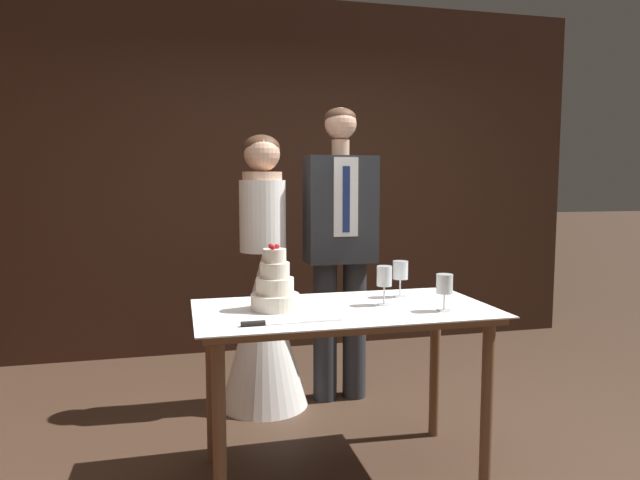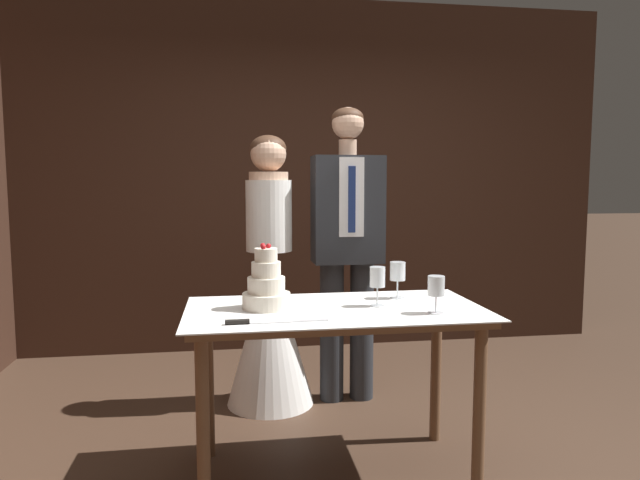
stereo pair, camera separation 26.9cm
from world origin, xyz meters
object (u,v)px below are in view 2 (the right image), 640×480
wine_glass_middle (398,273)px  wine_glass_far (436,288)px  cake_table (335,330)px  wine_glass_near (378,279)px  cake_knife (257,322)px  tiered_cake (266,287)px  bride (270,306)px  groom (347,240)px

wine_glass_middle → wine_glass_far: size_ratio=1.09×
cake_table → wine_glass_middle: bearing=26.3°
wine_glass_middle → wine_glass_far: bearing=-77.7°
wine_glass_near → wine_glass_middle: bearing=48.2°
cake_knife → wine_glass_middle: (0.72, 0.41, 0.12)m
wine_glass_middle → tiered_cake: bearing=-169.1°
tiered_cake → wine_glass_middle: bearing=10.9°
tiered_cake → wine_glass_far: bearing=-16.3°
tiered_cake → wine_glass_far: (0.74, -0.22, 0.01)m
tiered_cake → wine_glass_middle: size_ratio=1.64×
wine_glass_near → wine_glass_far: wine_glass_near is taller
cake_table → cake_knife: bearing=-147.7°
bride → groom: (0.49, -0.00, 0.40)m
tiered_cake → wine_glass_near: 0.52m
cake_table → wine_glass_near: 0.31m
cake_table → wine_glass_near: bearing=3.5°
tiered_cake → cake_knife: size_ratio=0.70×
tiered_cake → wine_glass_middle: tiered_cake is taller
cake_table → wine_glass_middle: size_ratio=7.47×
cake_knife → cake_table: bearing=30.7°
cake_table → wine_glass_middle: 0.45m
wine_glass_near → tiered_cake: bearing=176.4°
cake_knife → wine_glass_middle: size_ratio=2.35×
wine_glass_middle → wine_glass_far: 0.35m
wine_glass_middle → wine_glass_far: wine_glass_middle is taller
wine_glass_middle → groom: bearing=98.0°
tiered_cake → wine_glass_near: bearing=-3.6°
cake_knife → bride: 1.17m
wine_glass_near → groom: (0.04, 0.90, 0.09)m
tiered_cake → cake_knife: (-0.06, -0.28, -0.09)m
cake_knife → wine_glass_middle: bearing=27.9°
wine_glass_middle → cake_table: bearing=-153.7°
bride → groom: bearing=-0.1°
tiered_cake → wine_glass_far: 0.77m
wine_glass_near → wine_glass_far: size_ratio=1.11×
tiered_cake → cake_table: bearing=-8.2°
wine_glass_middle → bride: bride is taller
cake_knife → wine_glass_middle: wine_glass_middle is taller
wine_glass_near → wine_glass_far: 0.28m
cake_table → groom: (0.24, 0.92, 0.32)m
cake_knife → wine_glass_near: 0.64m
wine_glass_middle → groom: groom is taller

